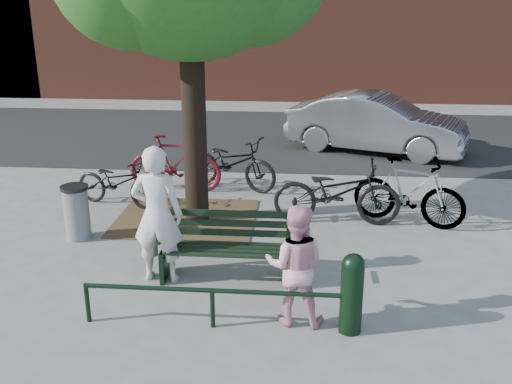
# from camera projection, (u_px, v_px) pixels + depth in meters

# --- Properties ---
(ground) EXTENTS (90.00, 90.00, 0.00)m
(ground) POSITION_uv_depth(u_px,v_px,m) (226.00, 279.00, 7.86)
(ground) COLOR gray
(ground) RESTS_ON ground
(dirt_pit) EXTENTS (2.40, 2.00, 0.02)m
(dirt_pit) POSITION_uv_depth(u_px,v_px,m) (186.00, 218.00, 10.00)
(dirt_pit) COLOR brown
(dirt_pit) RESTS_ON ground
(road) EXTENTS (40.00, 7.00, 0.01)m
(road) POSITION_uv_depth(u_px,v_px,m) (266.00, 136.00, 15.86)
(road) COLOR black
(road) RESTS_ON ground
(park_bench) EXTENTS (1.74, 0.54, 0.97)m
(park_bench) POSITION_uv_depth(u_px,v_px,m) (227.00, 245.00, 7.77)
(park_bench) COLOR black
(park_bench) RESTS_ON ground
(guard_railing) EXTENTS (3.06, 0.06, 0.51)m
(guard_railing) POSITION_uv_depth(u_px,v_px,m) (212.00, 296.00, 6.59)
(guard_railing) COLOR black
(guard_railing) RESTS_ON ground
(person_left) EXTENTS (0.71, 0.48, 1.89)m
(person_left) POSITION_uv_depth(u_px,v_px,m) (157.00, 215.00, 7.56)
(person_left) COLOR silver
(person_left) RESTS_ON ground
(person_right) EXTENTS (0.75, 0.61, 1.48)m
(person_right) POSITION_uv_depth(u_px,v_px,m) (295.00, 265.00, 6.61)
(person_right) COLOR pink
(person_right) RESTS_ON ground
(bollard) EXTENTS (0.26, 0.26, 0.98)m
(bollard) POSITION_uv_depth(u_px,v_px,m) (352.00, 291.00, 6.47)
(bollard) COLOR black
(bollard) RESTS_ON ground
(litter_bin) EXTENTS (0.43, 0.43, 0.89)m
(litter_bin) POSITION_uv_depth(u_px,v_px,m) (77.00, 212.00, 9.05)
(litter_bin) COLOR gray
(litter_bin) RESTS_ON ground
(bicycle_a) EXTENTS (1.82, 1.07, 0.91)m
(bicycle_a) POSITION_uv_depth(u_px,v_px,m) (117.00, 182.00, 10.48)
(bicycle_a) COLOR black
(bicycle_a) RESTS_ON ground
(bicycle_b) EXTENTS (1.92, 0.69, 1.13)m
(bicycle_b) POSITION_uv_depth(u_px,v_px,m) (175.00, 163.00, 11.29)
(bicycle_b) COLOR #540C14
(bicycle_b) RESTS_ON ground
(bicycle_c) EXTENTS (2.13, 1.46, 1.06)m
(bicycle_c) POSITION_uv_depth(u_px,v_px,m) (231.00, 163.00, 11.44)
(bicycle_c) COLOR black
(bicycle_c) RESTS_ON ground
(bicycle_d) EXTENTS (1.96, 1.23, 1.14)m
(bicycle_d) POSITION_uv_depth(u_px,v_px,m) (409.00, 192.00, 9.60)
(bicycle_d) COLOR gray
(bicycle_d) RESTS_ON ground
(bicycle_e) EXTENTS (2.15, 0.79, 1.12)m
(bicycle_e) POSITION_uv_depth(u_px,v_px,m) (337.00, 192.00, 9.62)
(bicycle_e) COLOR black
(bicycle_e) RESTS_ON ground
(parked_car) EXTENTS (4.61, 2.93, 1.43)m
(parked_car) POSITION_uv_depth(u_px,v_px,m) (376.00, 123.00, 14.09)
(parked_car) COLOR gray
(parked_car) RESTS_ON ground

